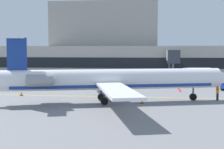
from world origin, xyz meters
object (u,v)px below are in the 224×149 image
(baggage_tug, at_px, (32,81))
(marshaller, at_px, (218,93))
(fuel_tank, at_px, (197,73))
(regional_jet, at_px, (110,80))

(baggage_tug, bearing_deg, marshaller, -23.86)
(fuel_tank, bearing_deg, regional_jet, -114.78)
(regional_jet, height_order, marshaller, regional_jet)
(regional_jet, height_order, baggage_tug, regional_jet)
(fuel_tank, relative_size, marshaller, 3.87)
(regional_jet, xyz_separation_m, baggage_tug, (-16.09, 16.37, -1.93))
(regional_jet, relative_size, baggage_tug, 7.85)
(fuel_tank, height_order, marshaller, fuel_tank)
(baggage_tug, distance_m, fuel_tank, 35.67)
(marshaller, bearing_deg, baggage_tug, 156.14)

